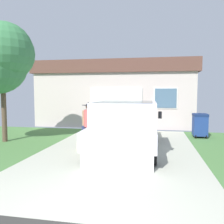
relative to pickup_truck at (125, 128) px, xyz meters
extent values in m
cube|color=#B6B7A3|center=(-0.19, -0.17, -0.79)|extent=(5.20, 9.00, 0.06)
cube|color=white|center=(-0.01, 0.39, -0.55)|extent=(1.98, 5.21, 0.42)
cube|color=white|center=(0.00, -0.11, 0.28)|extent=(2.08, 2.17, 1.24)
cube|color=#1E2833|center=(0.00, -0.11, 0.65)|extent=(1.83, 2.00, 0.52)
cube|color=white|center=(0.03, -1.69, -0.08)|extent=(2.06, 1.06, 0.52)
cube|color=black|center=(-0.04, 1.97, -0.31)|extent=(2.08, 2.07, 0.06)
cube|color=white|center=(0.95, 1.99, -0.07)|extent=(0.10, 2.02, 0.54)
cube|color=white|center=(-1.03, 1.94, -0.07)|extent=(0.10, 2.02, 0.54)
cube|color=white|center=(-0.06, 2.95, -0.07)|extent=(2.04, 0.10, 0.54)
cube|color=black|center=(1.14, -0.83, 0.56)|extent=(0.10, 0.18, 0.20)
cylinder|color=black|center=(0.92, -1.51, -0.36)|extent=(0.28, 0.81, 0.80)
cylinder|color=#9E9EA3|center=(0.92, -1.51, -0.36)|extent=(0.29, 0.45, 0.44)
cylinder|color=black|center=(-0.86, -1.55, -0.36)|extent=(0.28, 0.81, 0.80)
cylinder|color=#9E9EA3|center=(-0.86, -1.55, -0.36)|extent=(0.29, 0.45, 0.44)
cylinder|color=black|center=(0.85, 1.78, -0.36)|extent=(0.28, 0.81, 0.80)
cylinder|color=#9E9EA3|center=(0.85, 1.78, -0.36)|extent=(0.29, 0.45, 0.44)
cylinder|color=black|center=(-0.93, 1.74, -0.36)|extent=(0.28, 0.81, 0.80)
cylinder|color=#9E9EA3|center=(-0.93, 1.74, -0.36)|extent=(0.29, 0.45, 0.44)
cylinder|color=navy|center=(-1.50, 0.07, -0.36)|extent=(0.15, 0.15, 0.80)
cylinder|color=navy|center=(-1.15, 0.07, -0.36)|extent=(0.15, 0.15, 0.80)
cylinder|color=#E55959|center=(-1.33, 0.07, 0.31)|extent=(0.31, 0.31, 0.60)
cylinder|color=tan|center=(-1.51, 0.07, 0.27)|extent=(0.09, 0.09, 0.62)
cylinder|color=tan|center=(-1.14, 0.07, 0.27)|extent=(0.09, 0.09, 0.62)
sphere|color=tan|center=(-1.33, 0.07, 0.73)|extent=(0.20, 0.20, 0.20)
cylinder|color=#232328|center=(-1.33, 0.07, 0.78)|extent=(0.46, 0.46, 0.01)
cone|color=#232328|center=(-1.33, 0.07, 0.83)|extent=(0.21, 0.21, 0.11)
cube|color=beige|center=(-1.49, -0.16, -0.65)|extent=(0.38, 0.17, 0.23)
torus|color=beige|center=(-1.49, -0.16, -0.48)|extent=(0.35, 0.02, 0.35)
cube|color=beige|center=(-1.41, 8.02, 0.77)|extent=(8.99, 6.69, 3.06)
cube|color=brown|center=(-1.41, 8.02, 2.66)|extent=(9.35, 6.96, 0.72)
cube|color=white|center=(-1.11, 4.65, 0.35)|extent=(2.86, 0.06, 2.22)
cube|color=slate|center=(1.52, 4.65, 0.92)|extent=(1.10, 0.05, 1.00)
cube|color=silver|center=(1.52, 4.66, 0.92)|extent=(1.23, 0.02, 1.12)
cylinder|color=brown|center=(-4.99, 0.57, 0.39)|extent=(0.19, 0.19, 2.30)
sphere|color=#3C7F4A|center=(-4.74, 0.53, 2.75)|extent=(2.11, 2.11, 2.11)
sphere|color=#3C7F4A|center=(-4.68, 0.30, 2.81)|extent=(2.14, 2.14, 2.14)
cube|color=navy|center=(2.94, 2.91, -0.24)|extent=(0.58, 0.68, 0.86)
cube|color=navy|center=(2.94, 2.91, 0.24)|extent=(0.60, 0.71, 0.10)
cylinder|color=black|center=(2.72, 2.64, -0.67)|extent=(0.05, 0.18, 0.18)
cylinder|color=black|center=(3.17, 2.64, -0.67)|extent=(0.05, 0.18, 0.18)
camera|label=1|loc=(1.00, -7.95, 1.22)|focal=37.90mm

